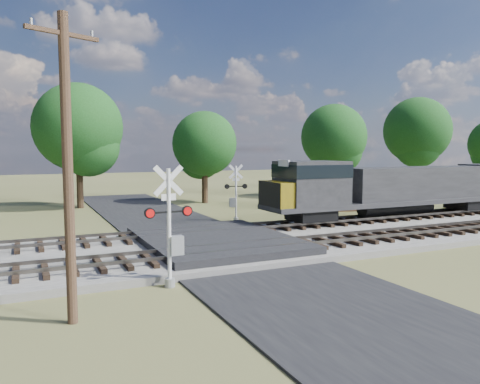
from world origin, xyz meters
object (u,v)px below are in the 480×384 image
crossing_signal_far (235,198)px  equipment_shed (323,190)px  crossing_signal_near (172,237)px  utility_pole (68,163)px

crossing_signal_far → equipment_shed: (9.57, 3.29, -0.03)m
crossing_signal_near → utility_pole: 5.06m
equipment_shed → crossing_signal_near: bearing=-125.9°
crossing_signal_far → equipment_shed: size_ratio=0.71×
crossing_signal_near → crossing_signal_far: 15.33m
crossing_signal_far → equipment_shed: crossing_signal_far is taller
crossing_signal_near → crossing_signal_far: bearing=54.5°
crossing_signal_near → equipment_shed: crossing_signal_near is taller
crossing_signal_far → utility_pole: 19.48m
utility_pole → equipment_shed: (21.47, 18.43, -2.97)m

